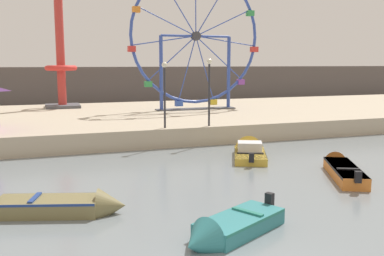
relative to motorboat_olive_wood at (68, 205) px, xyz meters
name	(u,v)px	position (x,y,z in m)	size (l,w,h in m)	color
quay_promenade	(99,121)	(3.41, 18.49, 0.27)	(110.00, 18.06, 1.11)	#B7A88E
distant_town_skyline	(78,87)	(3.41, 35.88, 1.91)	(140.00, 3.00, 4.40)	#564C47
motorboat_olive_wood	(68,205)	(0.00, 0.00, 0.00)	(4.33, 2.33, 1.16)	olive
motorboat_mustard_yellow	(249,151)	(9.68, 6.27, -0.05)	(3.18, 4.57, 1.46)	gold
motorboat_teal_painted	(227,229)	(4.05, -3.50, -0.03)	(3.81, 2.80, 1.17)	teal
motorboat_orange_hull	(341,168)	(11.72, 1.41, -0.02)	(3.12, 4.99, 1.08)	orange
ferris_wheel_blue_frame	(196,39)	(11.28, 19.08, 6.45)	(10.94, 1.20, 11.20)	#334CA8
drop_tower_red_tower	(60,47)	(1.14, 24.22, 5.89)	(2.80, 2.80, 13.66)	#BC332D
promenade_lamp_near	(165,85)	(6.09, 9.98, 3.31)	(0.32, 0.32, 3.79)	#2D2D33
promenade_lamp_far	(209,82)	(8.82, 9.94, 3.43)	(0.32, 0.32, 3.99)	#2D2D33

